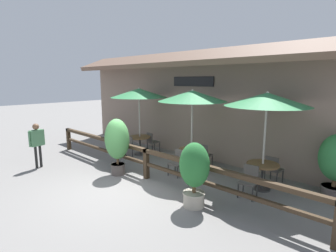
{
  "coord_description": "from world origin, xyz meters",
  "views": [
    {
      "loc": [
        5.86,
        -4.21,
        3.05
      ],
      "look_at": [
        0.44,
        1.57,
        1.66
      ],
      "focal_mm": 28.0,
      "sensor_mm": 36.0,
      "label": 1
    }
  ],
  "objects_px": {
    "chair_near_streetside": "(127,146)",
    "potted_plant_small_flowering": "(336,161)",
    "chair_middle_wallside": "(204,154)",
    "pedestrian": "(37,140)",
    "patio_umbrella_near": "(139,93)",
    "dining_table_middle": "(191,153)",
    "chair_near_wallside": "(152,141)",
    "patio_umbrella_far": "(267,100)",
    "potted_plant_tall_tropical": "(117,142)",
    "chair_far_streetside": "(249,180)",
    "potted_plant_entrance_palm": "(194,171)",
    "chair_middle_streetside": "(178,161)",
    "patio_umbrella_middle": "(192,96)",
    "dining_table_near": "(140,140)",
    "chair_far_wallside": "(273,168)",
    "dining_table_far": "(263,169)"
  },
  "relations": [
    {
      "from": "chair_middle_wallside",
      "to": "pedestrian",
      "type": "height_order",
      "value": "pedestrian"
    },
    {
      "from": "patio_umbrella_near",
      "to": "chair_near_streetside",
      "type": "distance_m",
      "value": 2.18
    },
    {
      "from": "chair_middle_wallside",
      "to": "potted_plant_entrance_palm",
      "type": "xyz_separation_m",
      "value": [
        1.58,
        -2.66,
        0.46
      ]
    },
    {
      "from": "patio_umbrella_middle",
      "to": "pedestrian",
      "type": "relative_size",
      "value": 1.75
    },
    {
      "from": "chair_middle_streetside",
      "to": "chair_far_wallside",
      "type": "distance_m",
      "value": 2.91
    },
    {
      "from": "chair_near_streetside",
      "to": "chair_far_streetside",
      "type": "xyz_separation_m",
      "value": [
        5.23,
        -0.03,
        0.0
      ]
    },
    {
      "from": "potted_plant_small_flowering",
      "to": "patio_umbrella_middle",
      "type": "bearing_deg",
      "value": -166.5
    },
    {
      "from": "chair_far_wallside",
      "to": "potted_plant_tall_tropical",
      "type": "height_order",
      "value": "potted_plant_tall_tropical"
    },
    {
      "from": "dining_table_near",
      "to": "chair_far_streetside",
      "type": "bearing_deg",
      "value": -7.46
    },
    {
      "from": "chair_near_wallside",
      "to": "potted_plant_tall_tropical",
      "type": "xyz_separation_m",
      "value": [
        1.23,
        -2.71,
        0.65
      ]
    },
    {
      "from": "chair_near_streetside",
      "to": "patio_umbrella_far",
      "type": "height_order",
      "value": "patio_umbrella_far"
    },
    {
      "from": "patio_umbrella_middle",
      "to": "potted_plant_small_flowering",
      "type": "relative_size",
      "value": 1.63
    },
    {
      "from": "potted_plant_tall_tropical",
      "to": "chair_far_streetside",
      "type": "bearing_deg",
      "value": 19.69
    },
    {
      "from": "potted_plant_tall_tropical",
      "to": "potted_plant_entrance_palm",
      "type": "distance_m",
      "value": 3.17
    },
    {
      "from": "dining_table_middle",
      "to": "potted_plant_small_flowering",
      "type": "bearing_deg",
      "value": 13.5
    },
    {
      "from": "chair_middle_streetside",
      "to": "pedestrian",
      "type": "relative_size",
      "value": 0.53
    },
    {
      "from": "chair_near_streetside",
      "to": "dining_table_middle",
      "type": "relative_size",
      "value": 0.94
    },
    {
      "from": "chair_near_streetside",
      "to": "potted_plant_small_flowering",
      "type": "height_order",
      "value": "potted_plant_small_flowering"
    },
    {
      "from": "patio_umbrella_near",
      "to": "chair_middle_streetside",
      "type": "bearing_deg",
      "value": -15.68
    },
    {
      "from": "patio_umbrella_near",
      "to": "patio_umbrella_far",
      "type": "bearing_deg",
      "value": 0.02
    },
    {
      "from": "patio_umbrella_far",
      "to": "pedestrian",
      "type": "xyz_separation_m",
      "value": [
        -6.54,
        -3.57,
        -1.52
      ]
    },
    {
      "from": "patio_umbrella_near",
      "to": "chair_far_streetside",
      "type": "distance_m",
      "value": 5.61
    },
    {
      "from": "chair_near_wallside",
      "to": "chair_near_streetside",
      "type": "bearing_deg",
      "value": 94.66
    },
    {
      "from": "chair_far_streetside",
      "to": "potted_plant_tall_tropical",
      "type": "distance_m",
      "value": 4.17
    },
    {
      "from": "patio_umbrella_near",
      "to": "chair_middle_wallside",
      "type": "relative_size",
      "value": 3.32
    },
    {
      "from": "chair_far_streetside",
      "to": "potted_plant_entrance_palm",
      "type": "xyz_separation_m",
      "value": [
        -0.71,
        -1.45,
        0.46
      ]
    },
    {
      "from": "chair_near_streetside",
      "to": "potted_plant_small_flowering",
      "type": "relative_size",
      "value": 0.49
    },
    {
      "from": "chair_far_wallside",
      "to": "potted_plant_tall_tropical",
      "type": "bearing_deg",
      "value": 39.42
    },
    {
      "from": "dining_table_far",
      "to": "potted_plant_tall_tropical",
      "type": "distance_m",
      "value": 4.47
    },
    {
      "from": "pedestrian",
      "to": "patio_umbrella_middle",
      "type": "bearing_deg",
      "value": 123.98
    },
    {
      "from": "patio_umbrella_middle",
      "to": "potted_plant_small_flowering",
      "type": "height_order",
      "value": "patio_umbrella_middle"
    },
    {
      "from": "patio_umbrella_far",
      "to": "pedestrian",
      "type": "relative_size",
      "value": 1.75
    },
    {
      "from": "chair_near_streetside",
      "to": "chair_far_streetside",
      "type": "distance_m",
      "value": 5.23
    },
    {
      "from": "potted_plant_entrance_palm",
      "to": "chair_middle_wallside",
      "type": "bearing_deg",
      "value": 120.68
    },
    {
      "from": "chair_near_streetside",
      "to": "pedestrian",
      "type": "xyz_separation_m",
      "value": [
        -1.25,
        -2.92,
        0.56
      ]
    },
    {
      "from": "chair_far_streetside",
      "to": "chair_middle_streetside",
      "type": "bearing_deg",
      "value": 175.55
    },
    {
      "from": "potted_plant_small_flowering",
      "to": "dining_table_near",
      "type": "bearing_deg",
      "value": -172.95
    },
    {
      "from": "dining_table_middle",
      "to": "patio_umbrella_near",
      "type": "bearing_deg",
      "value": 177.54
    },
    {
      "from": "chair_middle_streetside",
      "to": "chair_far_wallside",
      "type": "height_order",
      "value": "same"
    },
    {
      "from": "dining_table_middle",
      "to": "chair_near_streetside",
      "type": "bearing_deg",
      "value": -169.6
    },
    {
      "from": "patio_umbrella_middle",
      "to": "pedestrian",
      "type": "xyz_separation_m",
      "value": [
        -4.11,
        -3.45,
        -1.52
      ]
    },
    {
      "from": "chair_far_streetside",
      "to": "potted_plant_entrance_palm",
      "type": "height_order",
      "value": "potted_plant_entrance_palm"
    },
    {
      "from": "chair_far_wallside",
      "to": "chair_far_streetside",
      "type": "bearing_deg",
      "value": 90.54
    },
    {
      "from": "chair_middle_streetside",
      "to": "chair_far_streetside",
      "type": "height_order",
      "value": "same"
    },
    {
      "from": "chair_near_wallside",
      "to": "patio_umbrella_far",
      "type": "xyz_separation_m",
      "value": [
        5.17,
        -0.65,
        2.08
      ]
    },
    {
      "from": "pedestrian",
      "to": "potted_plant_tall_tropical",
      "type": "bearing_deg",
      "value": 114.05
    },
    {
      "from": "chair_middle_streetside",
      "to": "potted_plant_small_flowering",
      "type": "xyz_separation_m",
      "value": [
        4.06,
        1.62,
        0.51
      ]
    },
    {
      "from": "patio_umbrella_near",
      "to": "chair_far_wallside",
      "type": "xyz_separation_m",
      "value": [
        5.27,
        0.68,
        -2.08
      ]
    },
    {
      "from": "patio_umbrella_near",
      "to": "dining_table_middle",
      "type": "xyz_separation_m",
      "value": [
        2.8,
        -0.12,
        -1.94
      ]
    },
    {
      "from": "chair_middle_wallside",
      "to": "patio_umbrella_far",
      "type": "bearing_deg",
      "value": 159.88
    }
  ]
}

